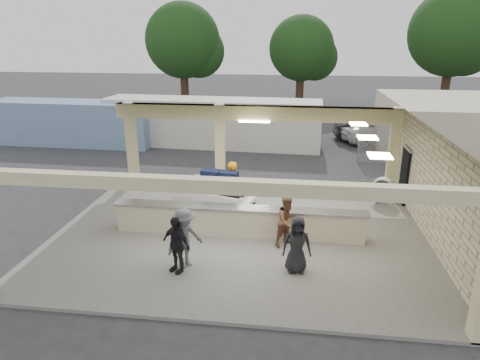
# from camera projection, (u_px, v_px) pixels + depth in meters

# --- Properties ---
(ground) EXTENTS (120.00, 120.00, 0.00)m
(ground) POSITION_uv_depth(u_px,v_px,m) (240.00, 231.00, 14.49)
(ground) COLOR #2B2B2D
(ground) RESTS_ON ground
(pavilion) EXTENTS (12.01, 10.00, 3.55)m
(pavilion) POSITION_uv_depth(u_px,v_px,m) (249.00, 187.00, 14.65)
(pavilion) COLOR #5F5C59
(pavilion) RESTS_ON ground
(baggage_counter) EXTENTS (8.20, 0.58, 0.98)m
(baggage_counter) POSITION_uv_depth(u_px,v_px,m) (238.00, 221.00, 13.83)
(baggage_counter) COLOR #C5B693
(baggage_counter) RESTS_ON pavilion
(luggage_cart) EXTENTS (3.19, 2.51, 1.63)m
(luggage_cart) POSITION_uv_depth(u_px,v_px,m) (215.00, 190.00, 15.44)
(luggage_cart) COLOR white
(luggage_cart) RESTS_ON pavilion
(drum_fan) EXTENTS (0.95, 0.63, 1.01)m
(drum_fan) POSITION_uv_depth(u_px,v_px,m) (383.00, 189.00, 16.51)
(drum_fan) COLOR white
(drum_fan) RESTS_ON pavilion
(baggage_handler) EXTENTS (0.70, 0.80, 1.92)m
(baggage_handler) POSITION_uv_depth(u_px,v_px,m) (231.00, 187.00, 15.55)
(baggage_handler) COLOR orange
(baggage_handler) RESTS_ON pavilion
(passenger_a) EXTENTS (0.82, 0.78, 1.63)m
(passenger_a) POSITION_uv_depth(u_px,v_px,m) (288.00, 221.00, 13.06)
(passenger_a) COLOR brown
(passenger_a) RESTS_ON pavilion
(passenger_b) EXTENTS (1.00, 0.77, 1.62)m
(passenger_b) POSITION_uv_depth(u_px,v_px,m) (176.00, 244.00, 11.60)
(passenger_b) COLOR black
(passenger_b) RESTS_ON pavilion
(passenger_c) EXTENTS (1.03, 1.11, 1.74)m
(passenger_c) POSITION_uv_depth(u_px,v_px,m) (185.00, 238.00, 11.83)
(passenger_c) COLOR #505055
(passenger_c) RESTS_ON pavilion
(passenger_d) EXTENTS (0.82, 0.39, 1.62)m
(passenger_d) POSITION_uv_depth(u_px,v_px,m) (297.00, 245.00, 11.59)
(passenger_d) COLOR black
(passenger_d) RESTS_ON pavilion
(car_white_a) EXTENTS (5.69, 4.03, 1.48)m
(car_white_a) POSITION_uv_depth(u_px,v_px,m) (382.00, 130.00, 26.32)
(car_white_a) COLOR silver
(car_white_a) RESTS_ON ground
(car_white_b) EXTENTS (4.58, 2.21, 1.39)m
(car_white_b) POSITION_uv_depth(u_px,v_px,m) (455.00, 133.00, 25.71)
(car_white_b) COLOR silver
(car_white_b) RESTS_ON ground
(car_dark) EXTENTS (4.49, 1.78, 1.47)m
(car_dark) POSITION_uv_depth(u_px,v_px,m) (370.00, 129.00, 26.64)
(car_dark) COLOR black
(car_dark) RESTS_ON ground
(container_white) EXTENTS (12.83, 3.11, 2.76)m
(container_white) POSITION_uv_depth(u_px,v_px,m) (212.00, 122.00, 25.33)
(container_white) COLOR silver
(container_white) RESTS_ON ground
(container_blue) EXTENTS (9.96, 2.65, 2.57)m
(container_blue) POSITION_uv_depth(u_px,v_px,m) (72.00, 123.00, 25.74)
(container_blue) COLOR #7896C0
(container_blue) RESTS_ON ground
(tree_left) EXTENTS (6.60, 6.30, 9.00)m
(tree_left) POSITION_uv_depth(u_px,v_px,m) (187.00, 44.00, 36.30)
(tree_left) COLOR #382619
(tree_left) RESTS_ON ground
(tree_mid) EXTENTS (6.00, 5.60, 8.00)m
(tree_mid) POSITION_uv_depth(u_px,v_px,m) (305.00, 51.00, 37.17)
(tree_mid) COLOR #382619
(tree_mid) RESTS_ON ground
(tree_right) EXTENTS (7.20, 7.00, 10.00)m
(tree_right) POSITION_uv_depth(u_px,v_px,m) (456.00, 36.00, 34.37)
(tree_right) COLOR #382619
(tree_right) RESTS_ON ground
(adjacent_building) EXTENTS (6.00, 8.00, 3.20)m
(adjacent_building) POSITION_uv_depth(u_px,v_px,m) (446.00, 130.00, 22.21)
(adjacent_building) COLOR beige
(adjacent_building) RESTS_ON ground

